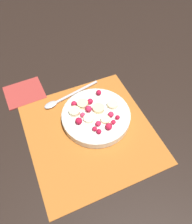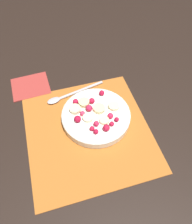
{
  "view_description": "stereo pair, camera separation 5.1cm",
  "coord_description": "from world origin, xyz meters",
  "views": [
    {
      "loc": [
        -0.33,
        0.12,
        0.58
      ],
      "look_at": [
        0.04,
        -0.04,
        0.04
      ],
      "focal_mm": 35.0,
      "sensor_mm": 36.0,
      "label": 1
    },
    {
      "loc": [
        -0.35,
        0.08,
        0.58
      ],
      "look_at": [
        0.04,
        -0.04,
        0.04
      ],
      "focal_mm": 35.0,
      "sensor_mm": 36.0,
      "label": 2
    }
  ],
  "objects": [
    {
      "name": "fruit_bowl",
      "position": [
        0.04,
        -0.04,
        0.02
      ],
      "size": [
        0.22,
        0.22,
        0.05
      ],
      "color": "silver",
      "rests_on": "placemat"
    },
    {
      "name": "napkin",
      "position": [
        0.24,
        0.15,
        0.0
      ],
      "size": [
        0.12,
        0.14,
        0.01
      ],
      "color": "#A3332D",
      "rests_on": "ground_plane"
    },
    {
      "name": "spoon",
      "position": [
        0.15,
        0.04,
        0.01
      ],
      "size": [
        0.06,
        0.21,
        0.01
      ],
      "rotation": [
        0.0,
        0.0,
        1.78
      ],
      "color": "#B2B2B7",
      "rests_on": "placemat"
    },
    {
      "name": "placemat",
      "position": [
        0.0,
        0.0,
        0.0
      ],
      "size": [
        0.39,
        0.38,
        0.01
      ],
      "color": "#B26023",
      "rests_on": "ground_plane"
    },
    {
      "name": "ground_plane",
      "position": [
        0.0,
        0.0,
        0.0
      ],
      "size": [
        3.0,
        3.0,
        0.0
      ],
      "primitive_type": "plane",
      "color": "black"
    }
  ]
}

